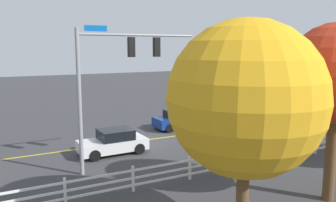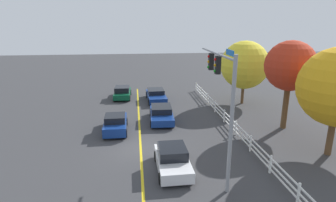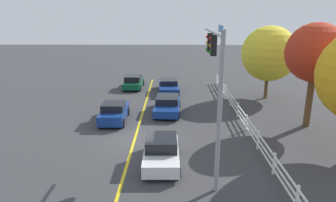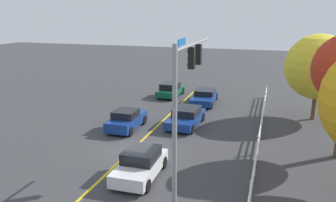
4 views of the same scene
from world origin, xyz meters
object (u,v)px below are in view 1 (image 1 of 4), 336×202
at_px(car_0, 300,119).
at_px(car_4, 232,128).
at_px(car_1, 279,109).
at_px(tree_2, 246,99).
at_px(car_2, 113,142).
at_px(car_3, 179,120).

distance_m(car_0, car_4, 6.66).
bearing_deg(car_1, tree_2, -136.76).
bearing_deg(car_0, car_2, -2.99).
bearing_deg(car_0, car_4, -2.48).
xyz_separation_m(car_3, car_4, (-2.07, 3.91, -0.04)).
bearing_deg(car_0, tree_2, 33.47).
relative_size(car_3, tree_2, 0.55).
bearing_deg(car_3, car_1, -1.49).
distance_m(car_4, tree_2, 13.64).
bearing_deg(car_4, car_3, -59.84).
height_order(car_2, car_4, car_2).
xyz_separation_m(car_2, car_4, (-8.64, 0.17, -0.04)).
distance_m(car_1, car_3, 10.33).
relative_size(car_2, tree_2, 0.56).
bearing_deg(car_1, car_4, -153.70).
distance_m(car_1, car_4, 9.07).
bearing_deg(car_2, car_0, 178.18).
height_order(car_1, car_4, car_1).
bearing_deg(tree_2, car_1, -138.54).
bearing_deg(car_2, car_3, -151.41).
xyz_separation_m(car_0, car_1, (-1.59, -3.79, 0.04)).
height_order(car_3, tree_2, tree_2).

